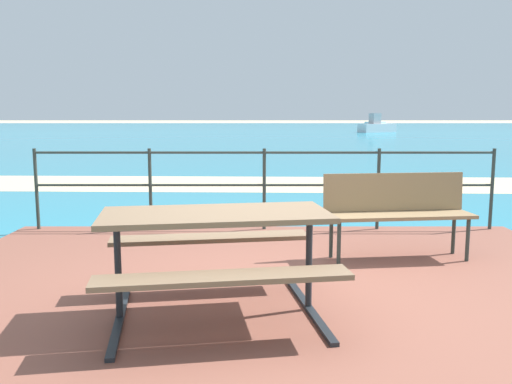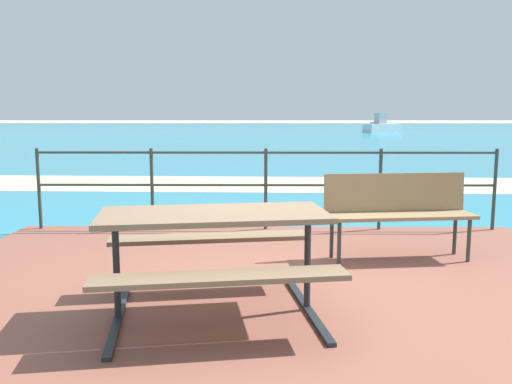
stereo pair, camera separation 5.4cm
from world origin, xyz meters
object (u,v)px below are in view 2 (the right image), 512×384
(picnic_table, at_px, (214,237))
(boat_near, at_px, (383,127))
(park_bench, at_px, (398,207))
(boat_mid, at_px, (381,125))

(picnic_table, bearing_deg, boat_near, 66.86)
(picnic_table, distance_m, boat_near, 42.83)
(park_bench, distance_m, boat_near, 40.84)
(park_bench, distance_m, boat_mid, 48.58)
(park_bench, xyz_separation_m, boat_mid, (10.27, 47.48, -0.11))
(picnic_table, bearing_deg, boat_mid, 67.28)
(park_bench, height_order, boat_mid, boat_mid)
(boat_near, bearing_deg, boat_mid, 47.89)
(picnic_table, relative_size, park_bench, 1.20)
(park_bench, xyz_separation_m, boat_near, (8.74, 39.89, -0.13))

